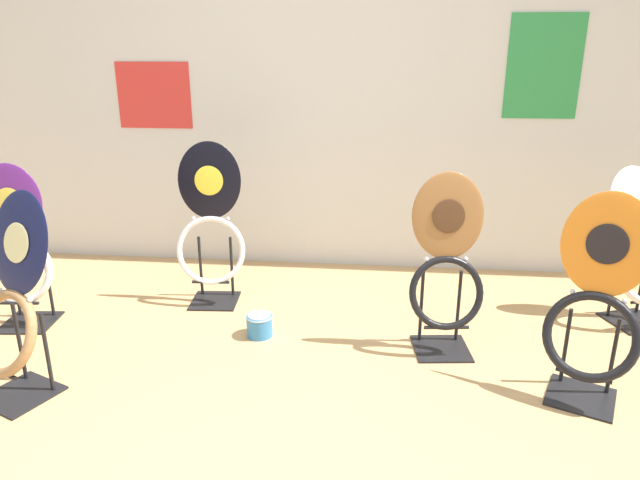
% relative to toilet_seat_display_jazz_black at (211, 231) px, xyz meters
% --- Properties ---
extents(ground_plane, '(14.00, 14.00, 0.00)m').
position_rel_toilet_seat_display_jazz_black_xyz_m(ground_plane, '(0.50, -1.45, -0.46)').
color(ground_plane, tan).
extents(wall_back, '(8.00, 0.07, 2.60)m').
position_rel_toilet_seat_display_jazz_black_xyz_m(wall_back, '(0.50, 0.75, 0.84)').
color(wall_back, silver).
rests_on(wall_back, ground_plane).
extents(toilet_seat_display_jazz_black, '(0.42, 0.30, 0.98)m').
position_rel_toilet_seat_display_jazz_black_xyz_m(toilet_seat_display_jazz_black, '(0.00, 0.00, 0.00)').
color(toilet_seat_display_jazz_black, black).
rests_on(toilet_seat_display_jazz_black, ground_plane).
extents(toilet_seat_display_orange_sun, '(0.48, 0.45, 0.92)m').
position_rel_toilet_seat_display_jazz_black_xyz_m(toilet_seat_display_orange_sun, '(1.93, -0.82, -0.05)').
color(toilet_seat_display_orange_sun, black).
rests_on(toilet_seat_display_orange_sun, ground_plane).
extents(toilet_seat_display_purple_note, '(0.40, 0.31, 0.92)m').
position_rel_toilet_seat_display_jazz_black_xyz_m(toilet_seat_display_purple_note, '(-0.97, -0.41, -0.02)').
color(toilet_seat_display_purple_note, black).
rests_on(toilet_seat_display_purple_note, ground_plane).
extents(toilet_seat_display_navy_moon, '(0.47, 0.44, 0.92)m').
position_rel_toilet_seat_display_jazz_black_xyz_m(toilet_seat_display_navy_moon, '(-0.58, -1.05, -0.02)').
color(toilet_seat_display_navy_moon, black).
rests_on(toilet_seat_display_navy_moon, ground_plane).
extents(toilet_seat_display_woodgrain, '(0.39, 0.31, 0.93)m').
position_rel_toilet_seat_display_jazz_black_xyz_m(toilet_seat_display_woodgrain, '(1.34, -0.45, 0.01)').
color(toilet_seat_display_woodgrain, black).
rests_on(toilet_seat_display_woodgrain, ground_plane).
extents(paint_can, '(0.15, 0.15, 0.12)m').
position_rel_toilet_seat_display_jazz_black_xyz_m(paint_can, '(0.37, -0.41, -0.39)').
color(paint_can, teal).
rests_on(paint_can, ground_plane).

